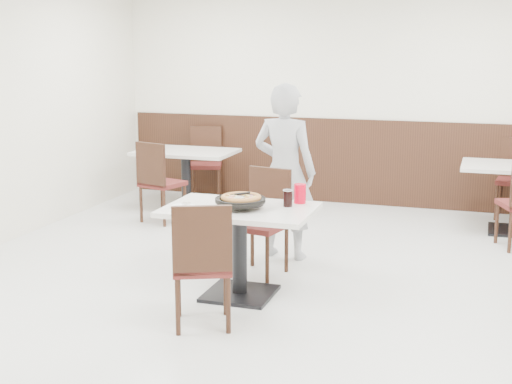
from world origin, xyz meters
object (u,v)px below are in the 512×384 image
(chair_far, at_px, (259,223))
(red_cup, at_px, (300,194))
(pizza, at_px, (241,200))
(cola_glass, at_px, (288,199))
(bg_table_left, at_px, (186,180))
(pizza_pan, at_px, (240,203))
(diner_person, at_px, (285,172))
(bg_chair_left_far, at_px, (205,163))
(side_plate, at_px, (183,207))
(main_table, at_px, (240,252))
(chair_near, at_px, (202,263))
(bg_chair_left_near, at_px, (163,182))

(chair_far, xyz_separation_m, red_cup, (0.44, -0.28, 0.35))
(chair_far, xyz_separation_m, pizza, (0.02, -0.56, 0.34))
(chair_far, relative_size, red_cup, 5.94)
(cola_glass, bearing_deg, bg_table_left, 128.07)
(pizza_pan, xyz_separation_m, pizza, (-0.01, 0.06, 0.02))
(pizza_pan, distance_m, diner_person, 1.22)
(cola_glass, distance_m, bg_chair_left_far, 3.90)
(side_plate, bearing_deg, bg_chair_left_far, 109.41)
(chair_far, xyz_separation_m, diner_person, (0.06, 0.60, 0.37))
(main_table, bearing_deg, cola_glass, 22.08)
(bg_table_left, bearing_deg, red_cup, -49.36)
(pizza, bearing_deg, chair_far, 92.37)
(cola_glass, bearing_deg, bg_chair_left_far, 122.01)
(pizza_pan, bearing_deg, pizza, 103.07)
(diner_person, bearing_deg, bg_chair_left_far, -46.64)
(chair_near, bearing_deg, cola_glass, 39.84)
(main_table, xyz_separation_m, diner_person, (0.05, 1.18, 0.47))
(bg_table_left, distance_m, bg_chair_left_near, 0.66)
(chair_far, bearing_deg, pizza_pan, 105.40)
(pizza, xyz_separation_m, bg_chair_left_near, (-1.69, 2.08, -0.34))
(side_plate, height_order, diner_person, diner_person)
(main_table, distance_m, diner_person, 1.27)
(chair_near, height_order, side_plate, chair_near)
(bg_chair_left_near, bearing_deg, bg_chair_left_far, 107.22)
(pizza, xyz_separation_m, diner_person, (0.04, 1.16, 0.04))
(cola_glass, relative_size, bg_chair_left_far, 0.14)
(cola_glass, xyz_separation_m, bg_table_left, (-2.03, 2.60, -0.44))
(side_plate, distance_m, bg_table_left, 3.19)
(side_plate, height_order, bg_chair_left_near, bg_chair_left_near)
(bg_table_left, bearing_deg, pizza_pan, -58.73)
(bg_chair_left_far, bearing_deg, chair_far, 102.70)
(main_table, relative_size, diner_person, 0.71)
(bg_table_left, bearing_deg, chair_near, -64.72)
(bg_chair_left_near, height_order, bg_chair_left_far, same)
(side_plate, xyz_separation_m, red_cup, (0.85, 0.47, 0.07))
(pizza, height_order, diner_person, diner_person)
(main_table, height_order, bg_chair_left_far, bg_chair_left_far)
(bg_chair_left_near, bearing_deg, main_table, -34.24)
(pizza, height_order, red_cup, red_cup)
(main_table, xyz_separation_m, bg_table_left, (-1.67, 2.75, 0.00))
(chair_near, distance_m, bg_chair_left_far, 4.43)
(chair_far, distance_m, red_cup, 0.63)
(chair_near, relative_size, bg_table_left, 0.79)
(main_table, xyz_separation_m, side_plate, (-0.42, -0.16, 0.38))
(chair_near, height_order, pizza, chair_near)
(main_table, height_order, chair_far, chair_far)
(main_table, relative_size, bg_chair_left_far, 1.26)
(chair_far, relative_size, cola_glass, 7.31)
(chair_near, distance_m, bg_chair_left_near, 3.22)
(bg_table_left, bearing_deg, pizza, -58.38)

